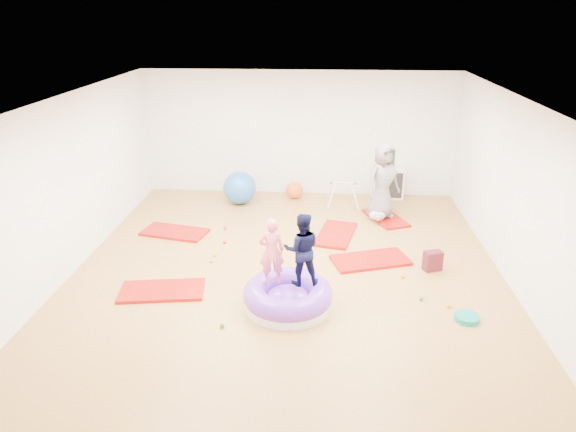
{
  "coord_description": "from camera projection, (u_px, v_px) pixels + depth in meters",
  "views": [
    {
      "loc": [
        0.52,
        -7.39,
        4.03
      ],
      "look_at": [
        0.0,
        0.3,
        0.9
      ],
      "focal_mm": 32.0,
      "sensor_mm": 36.0,
      "label": 1
    }
  ],
  "objects": [
    {
      "name": "gym_mat_front_left",
      "position": [
        162.0,
        291.0,
        7.83
      ],
      "size": [
        1.34,
        0.81,
        0.05
      ],
      "primitive_type": "cube",
      "rotation": [
        0.0,
        0.0,
        0.15
      ],
      "color": "#BD040C",
      "rests_on": "ground"
    },
    {
      "name": "yellow_toy",
      "position": [
        195.0,
        293.0,
        7.79
      ],
      "size": [
        0.18,
        0.18,
        0.03
      ],
      "primitive_type": "cylinder",
      "color": "#D4AE00",
      "rests_on": "ground"
    },
    {
      "name": "gym_mat_rear_right",
      "position": [
        386.0,
        218.0,
        10.55
      ],
      "size": [
        0.93,
        1.23,
        0.05
      ],
      "primitive_type": "cube",
      "rotation": [
        0.0,
        0.0,
        1.96
      ],
      "color": "#BD040C",
      "rests_on": "ground"
    },
    {
      "name": "balance_disc",
      "position": [
        467.0,
        318.0,
        7.13
      ],
      "size": [
        0.34,
        0.34,
        0.08
      ],
      "primitive_type": "cylinder",
      "color": "#0A8680",
      "rests_on": "ground"
    },
    {
      "name": "exercise_ball_orange",
      "position": [
        295.0,
        190.0,
        11.64
      ],
      "size": [
        0.39,
        0.39,
        0.39
      ],
      "primitive_type": "sphere",
      "color": "orange",
      "rests_on": "ground"
    },
    {
      "name": "child_navy",
      "position": [
        302.0,
        246.0,
        7.23
      ],
      "size": [
        0.57,
        0.46,
        1.08
      ],
      "primitive_type": "imported",
      "rotation": [
        0.0,
        0.0,
        3.24
      ],
      "color": "black",
      "rests_on": "inflatable_cushion"
    },
    {
      "name": "gym_mat_mid_left",
      "position": [
        175.0,
        232.0,
        9.88
      ],
      "size": [
        1.33,
        0.87,
        0.05
      ],
      "primitive_type": "cube",
      "rotation": [
        0.0,
        0.0,
        -0.22
      ],
      "color": "#BD040C",
      "rests_on": "ground"
    },
    {
      "name": "ball_pit_balls",
      "position": [
        298.0,
        269.0,
        8.47
      ],
      "size": [
        3.82,
        3.38,
        0.07
      ],
      "color": "#D4AE00",
      "rests_on": "ground"
    },
    {
      "name": "room",
      "position": [
        287.0,
        193.0,
        7.85
      ],
      "size": [
        7.01,
        8.01,
        2.81
      ],
      "color": "#A67E37",
      "rests_on": "ground"
    },
    {
      "name": "gym_mat_right",
      "position": [
        370.0,
        260.0,
        8.78
      ],
      "size": [
        1.43,
        1.01,
        0.05
      ],
      "primitive_type": "cube",
      "rotation": [
        0.0,
        0.0,
        0.32
      ],
      "color": "#BD040C",
      "rests_on": "ground"
    },
    {
      "name": "inflatable_cushion",
      "position": [
        288.0,
        297.0,
        7.41
      ],
      "size": [
        1.3,
        1.3,
        0.41
      ],
      "rotation": [
        0.0,
        0.0,
        -0.23
      ],
      "color": "white",
      "rests_on": "ground"
    },
    {
      "name": "infant",
      "position": [
        378.0,
        216.0,
        10.33
      ],
      "size": [
        0.34,
        0.34,
        0.2
      ],
      "color": "#ACD1F5",
      "rests_on": "gym_mat_rear_right"
    },
    {
      "name": "cube_shelf",
      "position": [
        388.0,
        183.0,
        11.63
      ],
      "size": [
        0.68,
        0.34,
        0.68
      ],
      "color": "silver",
      "rests_on": "ground"
    },
    {
      "name": "child_pink",
      "position": [
        271.0,
        248.0,
        7.25
      ],
      "size": [
        0.41,
        0.31,
        1.01
      ],
      "primitive_type": "imported",
      "rotation": [
        0.0,
        0.0,
        3.35
      ],
      "color": "#FC6A88",
      "rests_on": "inflatable_cushion"
    },
    {
      "name": "adult_caregiver",
      "position": [
        383.0,
        181.0,
        10.27
      ],
      "size": [
        0.9,
        0.82,
        1.54
      ],
      "primitive_type": "imported",
      "rotation": [
        0.0,
        0.0,
        0.58
      ],
      "color": "slate",
      "rests_on": "gym_mat_rear_right"
    },
    {
      "name": "infant_play_gym",
      "position": [
        343.0,
        190.0,
        11.13
      ],
      "size": [
        0.7,
        0.67,
        0.54
      ],
      "rotation": [
        0.0,
        0.0,
        0.06
      ],
      "color": "silver",
      "rests_on": "ground"
    },
    {
      "name": "backpack",
      "position": [
        433.0,
        261.0,
        8.45
      ],
      "size": [
        0.33,
        0.27,
        0.33
      ],
      "primitive_type": "cube",
      "rotation": [
        0.0,
        0.0,
        0.35
      ],
      "color": "maroon",
      "rests_on": "ground"
    },
    {
      "name": "gym_mat_center_back",
      "position": [
        336.0,
        234.0,
        9.78
      ],
      "size": [
        0.88,
        1.34,
        0.05
      ],
      "primitive_type": "cube",
      "rotation": [
        0.0,
        0.0,
        1.34
      ],
      "color": "#BD040C",
      "rests_on": "ground"
    },
    {
      "name": "exercise_ball_blue",
      "position": [
        240.0,
        188.0,
        11.27
      ],
      "size": [
        0.72,
        0.72,
        0.72
      ],
      "primitive_type": "sphere",
      "color": "blue",
      "rests_on": "ground"
    }
  ]
}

